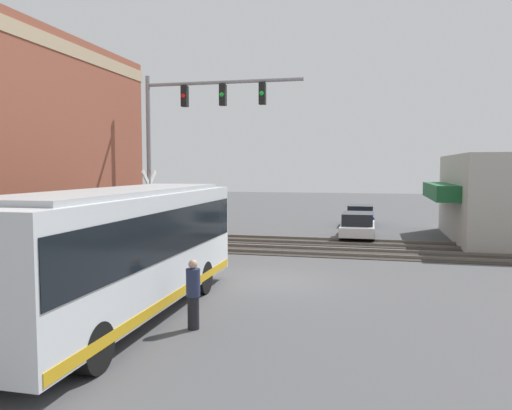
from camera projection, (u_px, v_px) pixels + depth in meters
The scene contains 9 objects.
ground_plane at pixel (270, 281), 17.14m from camera, with size 120.00×120.00×0.00m, color #4C4C4F.
city_bus at pixel (123, 248), 12.69m from camera, with size 10.15×2.59×3.34m.
traffic_signal_gantry at pixel (190, 123), 21.86m from camera, with size 0.42×7.08×7.94m.
crossing_signal at pixel (149, 204), 21.76m from camera, with size 1.41×1.18×3.81m.
rail_track_near at pixel (296, 251), 22.96m from camera, with size 2.60×60.00×0.15m.
rail_track_far at pixel (306, 241), 26.07m from camera, with size 2.60×60.00×0.15m.
parked_car_white at pixel (358, 226), 27.50m from camera, with size 4.45×1.82×1.40m.
parked_car_blue at pixel (360, 216), 33.48m from camera, with size 4.47×1.82×1.38m.
pedestrian_near_bus at pixel (193, 294), 11.94m from camera, with size 0.34×0.34×1.69m.
Camera 1 is at (-16.56, -3.38, 3.89)m, focal length 35.00 mm.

